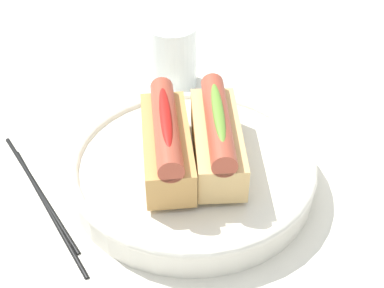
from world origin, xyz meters
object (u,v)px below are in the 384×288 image
chopstick_near (48,207)px  chopstick_far (39,189)px  serving_bowl (192,170)px  hotdog_front (166,141)px  water_glass (171,59)px  hotdog_back (217,136)px

chopstick_near → chopstick_far: (-0.03, -0.01, 0.00)m
serving_bowl → chopstick_far: size_ratio=1.25×
hotdog_front → water_glass: bearing=173.3°
serving_bowl → water_glass: size_ratio=3.04×
hotdog_front → serving_bowl: bearing=91.2°
hotdog_back → chopstick_near: 0.20m
serving_bowl → hotdog_back: size_ratio=1.79×
hotdog_front → hotdog_back: bearing=91.2°
serving_bowl → hotdog_front: (0.00, -0.03, 0.05)m
chopstick_near → chopstick_far: bearing=178.2°
water_glass → hotdog_back: bearing=7.9°
hotdog_back → chopstick_near: bearing=-83.7°
hotdog_back → water_glass: (-0.21, -0.03, -0.03)m
chopstick_far → hotdog_back: bearing=62.0°
chopstick_near → water_glass: bearing=122.5°
chopstick_near → chopstick_far: same height
chopstick_near → chopstick_far: size_ratio=1.00×
water_glass → chopstick_far: bearing=-39.7°
water_glass → chopstick_near: (0.23, -0.16, -0.04)m
hotdog_front → water_glass: 0.22m
chopstick_far → hotdog_front: bearing=60.5°
serving_bowl → water_glass: 0.22m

